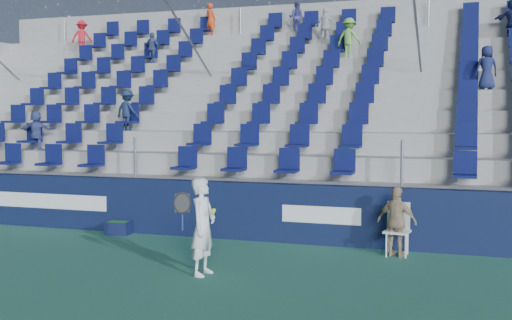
# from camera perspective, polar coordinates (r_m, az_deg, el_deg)

# --- Properties ---
(ground) EXTENTS (70.00, 70.00, 0.00)m
(ground) POSITION_cam_1_polar(r_m,az_deg,el_deg) (10.66, -5.94, -10.14)
(ground) COLOR #32745B
(ground) RESTS_ON ground
(sponsor_wall) EXTENTS (24.00, 0.32, 1.20)m
(sponsor_wall) POSITION_cam_1_polar(r_m,az_deg,el_deg) (13.41, -0.32, -4.57)
(sponsor_wall) COLOR #10193B
(sponsor_wall) RESTS_ON ground
(grandstand) EXTENTS (24.00, 8.17, 6.63)m
(grandstand) POSITION_cam_1_polar(r_m,az_deg,el_deg) (18.16, 4.90, 2.52)
(grandstand) COLOR #A8A9A3
(grandstand) RESTS_ON ground
(tennis_player) EXTENTS (0.69, 0.64, 1.59)m
(tennis_player) POSITION_cam_1_polar(r_m,az_deg,el_deg) (10.49, -4.74, -5.90)
(tennis_player) COLOR white
(tennis_player) RESTS_ON ground
(line_judge_chair) EXTENTS (0.49, 0.51, 0.98)m
(line_judge_chair) POSITION_cam_1_polar(r_m,az_deg,el_deg) (12.28, 12.50, -5.66)
(line_judge_chair) COLOR white
(line_judge_chair) RESTS_ON ground
(line_judge) EXTENTS (0.82, 0.52, 1.29)m
(line_judge) POSITION_cam_1_polar(r_m,az_deg,el_deg) (12.12, 12.42, -5.37)
(line_judge) COLOR tan
(line_judge) RESTS_ON ground
(ball_bin) EXTENTS (0.55, 0.39, 0.30)m
(ball_bin) POSITION_cam_1_polar(r_m,az_deg,el_deg) (14.37, -12.16, -5.87)
(ball_bin) COLOR #10173A
(ball_bin) RESTS_ON ground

